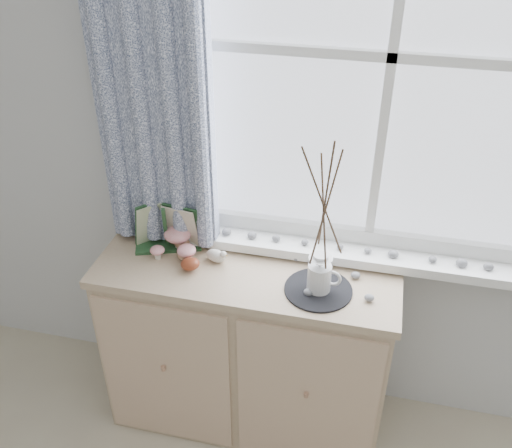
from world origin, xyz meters
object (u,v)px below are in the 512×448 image
(sideboard, at_px, (247,347))
(twig_pitcher, at_px, (325,203))
(botanical_book, at_px, (164,229))
(toadstool_cluster, at_px, (177,240))

(sideboard, height_order, twig_pitcher, twig_pitcher)
(botanical_book, relative_size, twig_pitcher, 0.46)
(toadstool_cluster, height_order, twig_pitcher, twig_pitcher)
(sideboard, bearing_deg, twig_pitcher, -11.80)
(botanical_book, bearing_deg, twig_pitcher, -29.49)
(sideboard, distance_m, botanical_book, 0.64)
(sideboard, bearing_deg, botanical_book, 172.28)
(sideboard, height_order, toadstool_cluster, toadstool_cluster)
(botanical_book, bearing_deg, toadstool_cluster, -20.08)
(toadstool_cluster, xyz_separation_m, twig_pitcher, (0.59, -0.11, 0.32))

